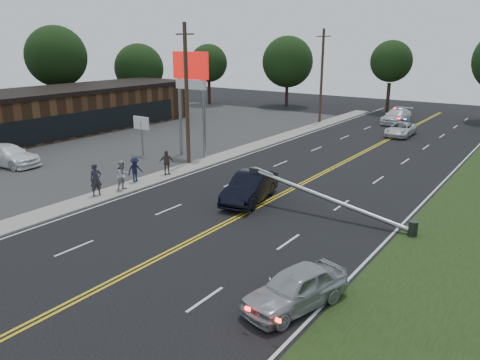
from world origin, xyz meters
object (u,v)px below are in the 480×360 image
Objects in this scene: small_sign at (141,126)px; crashed_sedan at (250,187)px; utility_pole_far at (322,76)px; pylon_sign at (191,79)px; fallen_streetlight at (336,201)px; utility_pole_mid at (187,95)px; bystander_a at (96,180)px; parked_car at (8,155)px; bystander_d at (166,162)px; emergency_a at (401,129)px; bystander_c at (135,170)px; waiting_sedan at (296,288)px; bystander_b at (123,175)px; emergency_b at (397,116)px.

small_sign is 0.63× the size of crashed_sedan.
pylon_sign is at bearing -93.72° from utility_pole_far.
utility_pole_mid is (-13.39, 4.00, 4.17)m from fallen_streetlight.
utility_pole_far reaches higher than bystander_a.
bystander_d is (11.41, 4.57, 0.19)m from parked_car.
emergency_a is 24.55m from bystander_d.
parked_car is 3.27× the size of bystander_c.
small_sign is at bearing 164.21° from waiting_sedan.
small_sign is 9.40m from bystander_b.
parked_car is (-10.55, -7.81, -4.33)m from utility_pole_mid.
parked_car is at bearing 144.89° from bystander_d.
emergency_b is (17.63, 34.39, 0.04)m from parked_car.
bystander_d reaches higher than waiting_sedan.
pylon_sign is 10.74m from bystander_b.
fallen_streetlight is at bearing -77.75° from emergency_b.
utility_pole_far is 10.82m from emergency_a.
emergency_b is at bearing 21.28° from bystander_d.
pylon_sign is 7.59m from bystander_d.
pylon_sign is 4.82× the size of bystander_d.
bystander_a is at bearing -164.00° from bystander_c.
pylon_sign is 1.73× the size of emergency_a.
small_sign reaches higher than parked_car.
crashed_sedan is (8.30, -4.30, -4.27)m from utility_pole_mid.
utility_pole_mid is at bearing -104.32° from emergency_b.
crashed_sedan is 1.07× the size of emergency_a.
bystander_b reaches higher than crashed_sedan.
bystander_c reaches higher than parked_car.
small_sign reaches higher than emergency_b.
waiting_sedan is 2.16× the size of bystander_a.
fallen_streetlight reaches higher than emergency_b.
small_sign reaches higher than bystander_b.
emergency_b is (11.88, 26.58, -1.54)m from small_sign.
emergency_b is at bearing -13.78° from bystander_b.
utility_pole_far is at bearing 12.37° from bystander_c.
emergency_b is (-2.51, 6.87, 0.15)m from emergency_a.
pylon_sign is 4.20× the size of bystander_a.
utility_pole_far is at bearing 130.14° from waiting_sedan.
bystander_d is at bearing -75.14° from utility_pole_mid.
crashed_sedan is at bearing -65.04° from bystander_d.
parked_car is 38.65m from emergency_b.
waiting_sedan is at bearing -40.56° from pylon_sign.
waiting_sedan is 2.48× the size of bystander_d.
bystander_b is (-5.99, -33.80, 0.23)m from emergency_b.
crashed_sedan is at bearing -71.67° from bystander_b.
emergency_b is (8.38, 24.58, -5.20)m from pylon_sign.
bystander_b reaches higher than waiting_sedan.
crashed_sedan is (-5.09, -0.30, -0.11)m from fallen_streetlight.
bystander_a is (-15.04, 3.69, 0.37)m from waiting_sedan.
waiting_sedan is at bearing -80.34° from emergency_a.
pylon_sign is 16.66m from fallen_streetlight.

